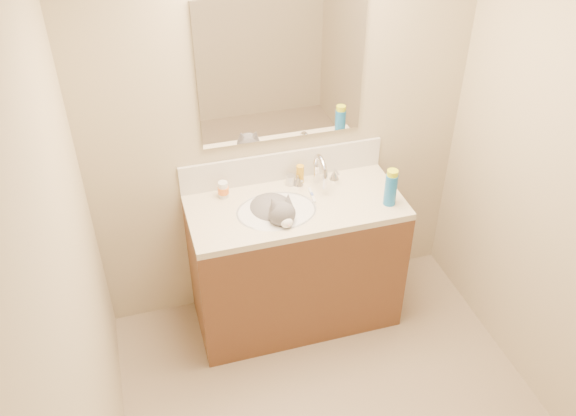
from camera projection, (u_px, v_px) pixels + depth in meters
room_shell at (374, 215)px, 2.24m from camera, size 2.24×2.54×2.52m
vanity_cabinet at (295, 265)px, 3.64m from camera, size 1.20×0.55×0.82m
counter_slab at (296, 207)px, 3.38m from camera, size 1.20×0.55×0.04m
basin at (277, 221)px, 3.36m from camera, size 0.45×0.36×0.14m
faucet at (319, 173)px, 3.47m from camera, size 0.28×0.20×0.21m
cat at (274, 215)px, 3.35m from camera, size 0.35×0.40×0.31m
backsplash at (283, 166)px, 3.52m from camera, size 1.20×0.02×0.18m
mirror at (282, 70)px, 3.17m from camera, size 0.90×0.02×0.80m
pill_bottle at (223, 190)px, 3.40m from camera, size 0.07×0.07×0.10m
pill_label at (223, 190)px, 3.40m from camera, size 0.08×0.08×0.04m
silver_jar at (291, 180)px, 3.51m from camera, size 0.07×0.07×0.06m
amber_bottle at (300, 174)px, 3.51m from camera, size 0.05×0.05×0.11m
toothbrush at (312, 195)px, 3.43m from camera, size 0.03×0.14×0.01m
toothbrush_head at (312, 195)px, 3.43m from camera, size 0.02×0.03×0.01m
spray_can at (391, 190)px, 3.32m from camera, size 0.08×0.08×0.19m
spray_cap at (393, 173)px, 3.26m from camera, size 0.07×0.07×0.04m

